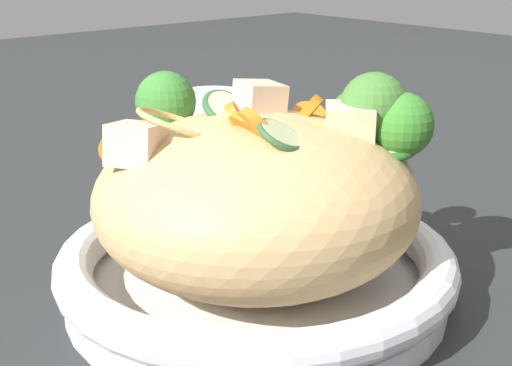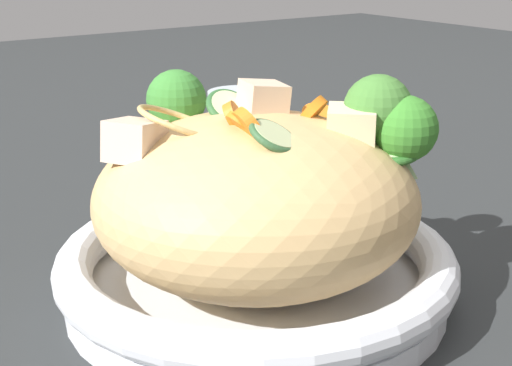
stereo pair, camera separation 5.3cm
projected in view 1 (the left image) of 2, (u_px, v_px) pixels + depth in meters
The scene contains 8 objects.
ground_plane at pixel (256, 298), 0.56m from camera, with size 3.00×3.00×0.00m, color #292C2C.
serving_bowl at pixel (256, 270), 0.55m from camera, with size 0.29×0.29×0.04m.
noodle_heap at pixel (256, 199), 0.53m from camera, with size 0.23×0.23×0.13m.
broccoli_florets at pixel (316, 112), 0.55m from camera, with size 0.22×0.16×0.07m.
carrot_coins at pixel (243, 125), 0.51m from camera, with size 0.11×0.17×0.05m.
zucchini_slices at pixel (322, 133), 0.52m from camera, with size 0.13×0.15×0.04m.
chicken_chunks at pixel (244, 123), 0.51m from camera, with size 0.12×0.18×0.05m.
drinking_glass at pixel (213, 136), 0.81m from camera, with size 0.07×0.07×0.10m.
Camera 1 is at (0.38, -0.33, 0.26)m, focal length 52.89 mm.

